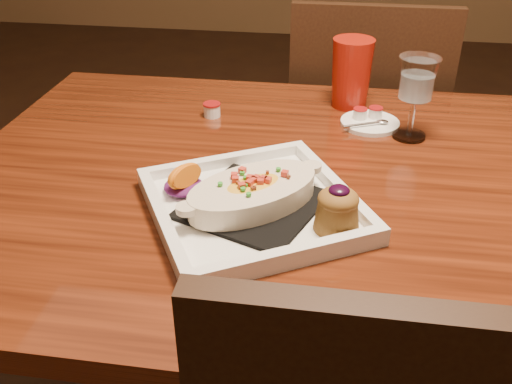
# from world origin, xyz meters

# --- Properties ---
(table) EXTENTS (1.50, 0.90, 0.75)m
(table) POSITION_xyz_m (0.00, 0.00, 0.65)
(table) COLOR maroon
(table) RESTS_ON floor
(chair_far) EXTENTS (0.42, 0.42, 0.93)m
(chair_far) POSITION_xyz_m (-0.00, 0.63, 0.51)
(chair_far) COLOR black
(chair_far) RESTS_ON floor
(plate) EXTENTS (0.41, 0.41, 0.08)m
(plate) POSITION_xyz_m (-0.18, -0.13, 0.78)
(plate) COLOR white
(plate) RESTS_ON table
(goblet) EXTENTS (0.08, 0.08, 0.16)m
(goblet) POSITION_xyz_m (0.07, 0.19, 0.86)
(goblet) COLOR silver
(goblet) RESTS_ON table
(saucer) EXTENTS (0.12, 0.12, 0.08)m
(saucer) POSITION_xyz_m (-0.01, 0.24, 0.76)
(saucer) COLOR white
(saucer) RESTS_ON table
(creamer_loose) EXTENTS (0.04, 0.04, 0.03)m
(creamer_loose) POSITION_xyz_m (-0.34, 0.23, 0.77)
(creamer_loose) COLOR white
(creamer_loose) RESTS_ON table
(red_tumbler) EXTENTS (0.09, 0.09, 0.15)m
(red_tumbler) POSITION_xyz_m (-0.05, 0.34, 0.82)
(red_tumbler) COLOR #A9180C
(red_tumbler) RESTS_ON table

